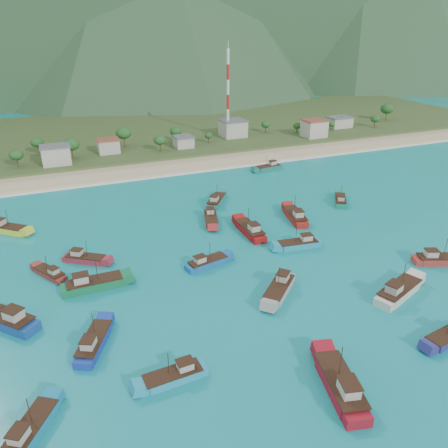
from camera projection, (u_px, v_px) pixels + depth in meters
name	position (u px, v px, depth m)	size (l,w,h in m)	color
ground	(226.00, 274.00, 93.98)	(600.00, 600.00, 0.00)	#0C8A82
beach	(144.00, 170.00, 160.30)	(400.00, 18.00, 1.20)	beige
land	(115.00, 135.00, 211.50)	(400.00, 110.00, 2.40)	#385123
surf_line	(150.00, 178.00, 152.32)	(400.00, 2.50, 0.08)	white
village	(180.00, 139.00, 184.60)	(208.72, 24.30, 7.32)	beige
vegetation	(128.00, 141.00, 178.01)	(275.53, 25.69, 9.09)	#235623
radio_tower	(228.00, 95.00, 191.93)	(1.20, 1.20, 37.84)	red
boat_2	(94.00, 284.00, 88.58)	(12.31, 3.74, 7.25)	#126E3E
boat_4	(279.00, 289.00, 87.09)	(10.73, 10.40, 6.82)	#A49D95
boat_6	(439.00, 260.00, 97.94)	(11.57, 7.15, 6.58)	#AF3129
boat_7	(85.00, 259.00, 98.60)	(9.70, 7.93, 5.78)	#9D2738
boat_8	(7.00, 229.00, 112.70)	(10.63, 9.73, 6.59)	yellow
boat_11	(299.00, 244.00, 104.90)	(10.91, 4.38, 6.27)	teal
boat_12	(341.00, 386.00, 63.63)	(6.95, 13.75, 7.80)	maroon
boat_14	(250.00, 230.00, 111.59)	(3.67, 12.35, 7.29)	#9C1111
boat_15	(268.00, 168.00, 160.51)	(10.81, 4.42, 6.20)	#1C6E59
boat_16	(6.00, 320.00, 77.87)	(11.64, 12.24, 7.71)	navy
boat_17	(295.00, 217.00, 119.69)	(5.94, 12.52, 7.12)	maroon
boat_18	(30.00, 431.00, 56.93)	(8.14, 10.28, 6.08)	#1279A2
boat_21	(398.00, 292.00, 86.03)	(13.28, 8.04, 7.55)	beige
boat_22	(207.00, 263.00, 96.93)	(10.35, 5.01, 5.88)	#155CA4
boat_23	(340.00, 201.00, 131.00)	(7.89, 9.84, 5.84)	#137E5B
boat_24	(216.00, 201.00, 130.23)	(9.25, 10.89, 6.57)	#207160
boat_25	(211.00, 219.00, 118.59)	(5.97, 11.00, 6.24)	#B72729
boat_26	(94.00, 343.00, 72.56)	(7.69, 11.10, 6.39)	#18389E
boat_27	(174.00, 377.00, 65.79)	(10.09, 3.51, 5.87)	#2196B9
boat_28	(50.00, 274.00, 92.99)	(6.72, 8.80, 5.16)	maroon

